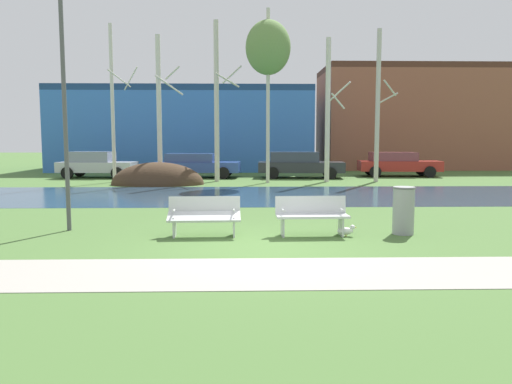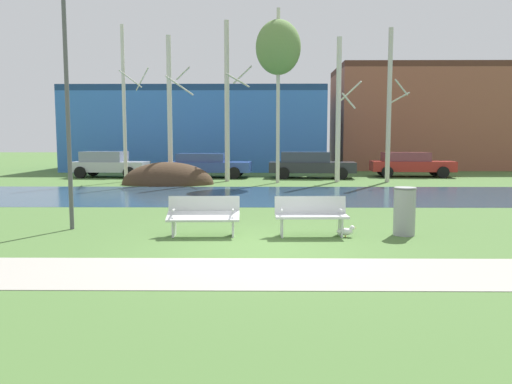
# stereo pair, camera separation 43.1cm
# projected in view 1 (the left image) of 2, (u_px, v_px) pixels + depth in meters

# --- Properties ---
(ground_plane) EXTENTS (120.00, 120.00, 0.00)m
(ground_plane) POSITION_uv_depth(u_px,v_px,m) (251.00, 193.00, 19.98)
(ground_plane) COLOR #476B33
(paved_path_strip) EXTENTS (60.00, 1.95, 0.01)m
(paved_path_strip) POSITION_uv_depth(u_px,v_px,m) (264.00, 273.00, 8.15)
(paved_path_strip) COLOR #9E998E
(paved_path_strip) RESTS_ON ground
(river_band) EXTENTS (80.00, 6.87, 0.01)m
(river_band) POSITION_uv_depth(u_px,v_px,m) (252.00, 195.00, 19.32)
(river_band) COLOR #284256
(river_band) RESTS_ON ground
(soil_mound) EXTENTS (4.36, 2.47, 2.11)m
(soil_mound) POSITION_uv_depth(u_px,v_px,m) (158.00, 185.00, 23.86)
(soil_mound) COLOR #423021
(soil_mound) RESTS_ON ground
(bench_left) EXTENTS (1.62, 0.60, 0.87)m
(bench_left) POSITION_uv_depth(u_px,v_px,m) (204.00, 215.00, 11.21)
(bench_left) COLOR silver
(bench_left) RESTS_ON ground
(bench_right) EXTENTS (1.62, 0.61, 0.87)m
(bench_right) POSITION_uv_depth(u_px,v_px,m) (312.00, 215.00, 11.27)
(bench_right) COLOR silver
(bench_right) RESTS_ON ground
(trash_bin) EXTENTS (0.51, 0.51, 1.08)m
(trash_bin) POSITION_uv_depth(u_px,v_px,m) (403.00, 210.00, 11.44)
(trash_bin) COLOR gray
(trash_bin) RESTS_ON ground
(seagull) EXTENTS (0.44, 0.16, 0.26)m
(seagull) POSITION_uv_depth(u_px,v_px,m) (346.00, 231.00, 11.20)
(seagull) COLOR white
(seagull) RESTS_ON ground
(streetlamp) EXTENTS (0.32, 0.32, 5.87)m
(streetlamp) POSITION_uv_depth(u_px,v_px,m) (63.00, 63.00, 11.55)
(streetlamp) COLOR #4C4C51
(streetlamp) RESTS_ON ground
(birch_far_left) EXTENTS (1.40, 2.24, 7.70)m
(birch_far_left) POSITION_uv_depth(u_px,v_px,m) (113.00, 103.00, 24.79)
(birch_far_left) COLOR beige
(birch_far_left) RESTS_ON ground
(birch_left) EXTENTS (1.31, 2.23, 7.06)m
(birch_left) POSITION_uv_depth(u_px,v_px,m) (160.00, 108.00, 24.24)
(birch_left) COLOR beige
(birch_left) RESTS_ON ground
(birch_center_left) EXTENTS (1.39, 2.40, 7.96)m
(birch_center_left) POSITION_uv_depth(u_px,v_px,m) (217.00, 101.00, 25.22)
(birch_center_left) COLOR beige
(birch_center_left) RESTS_ON ground
(birch_center) EXTENTS (2.16, 2.16, 8.34)m
(birch_center) POSITION_uv_depth(u_px,v_px,m) (268.00, 48.00, 24.22)
(birch_center) COLOR beige
(birch_center) RESTS_ON ground
(birch_center_right) EXTENTS (1.24, 1.94, 7.08)m
(birch_center_right) POSITION_uv_depth(u_px,v_px,m) (328.00, 110.00, 25.08)
(birch_center_right) COLOR beige
(birch_center_right) RESTS_ON ground
(birch_right) EXTENTS (1.09, 1.86, 7.50)m
(birch_right) POSITION_uv_depth(u_px,v_px,m) (378.00, 106.00, 25.05)
(birch_right) COLOR #BCB7A8
(birch_right) RESTS_ON ground
(parked_van_nearest_silver) EXTENTS (4.25, 2.18, 1.45)m
(parked_van_nearest_silver) POSITION_uv_depth(u_px,v_px,m) (96.00, 164.00, 27.95)
(parked_van_nearest_silver) COLOR #B2B5BC
(parked_van_nearest_silver) RESTS_ON ground
(parked_sedan_second_blue) EXTENTS (4.81, 2.36, 1.34)m
(parked_sedan_second_blue) POSITION_uv_depth(u_px,v_px,m) (196.00, 165.00, 28.07)
(parked_sedan_second_blue) COLOR #2D4793
(parked_sedan_second_blue) RESTS_ON ground
(parked_hatch_third_dark) EXTENTS (4.79, 2.29, 1.43)m
(parked_hatch_third_dark) POSITION_uv_depth(u_px,v_px,m) (299.00, 164.00, 27.86)
(parked_hatch_third_dark) COLOR #282B30
(parked_hatch_third_dark) RESTS_ON ground
(parked_wagon_fourth_red) EXTENTS (4.67, 2.22, 1.39)m
(parked_wagon_fourth_red) POSITION_uv_depth(u_px,v_px,m) (397.00, 163.00, 28.95)
(parked_wagon_fourth_red) COLOR maroon
(parked_wagon_fourth_red) RESTS_ON ground
(building_blue_store) EXTENTS (17.13, 9.28, 5.57)m
(building_blue_store) POSITION_uv_depth(u_px,v_px,m) (187.00, 130.00, 36.31)
(building_blue_store) COLOR #3870C6
(building_blue_store) RESTS_ON ground
(building_brick_low) EXTENTS (17.66, 6.70, 7.24)m
(building_brick_low) POSITION_uv_depth(u_px,v_px,m) (443.00, 119.00, 37.03)
(building_brick_low) COLOR brown
(building_brick_low) RESTS_ON ground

